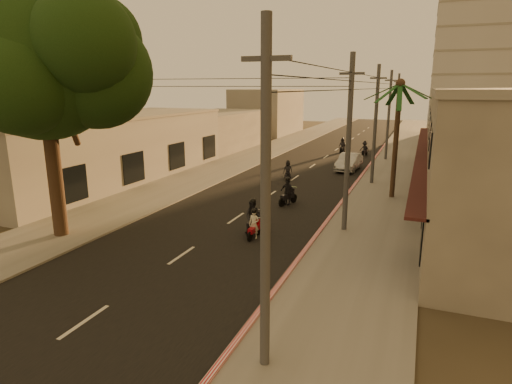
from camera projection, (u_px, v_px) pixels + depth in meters
ground at (156, 273)px, 17.40m from camera, size 160.00×160.00×0.00m
road at (295, 178)px, 35.48m from camera, size 10.00×140.00×0.02m
sidewalk_right at (389, 185)px, 32.81m from camera, size 5.00×140.00×0.12m
sidewalk_left at (214, 171)px, 38.12m from camera, size 5.00×140.00×0.12m
curb_stripe at (346, 197)px, 29.13m from camera, size 0.20×60.00×0.20m
shophouse_row at (493, 146)px, 27.85m from camera, size 8.80×34.20×7.30m
left_building at (107, 148)px, 34.39m from camera, size 8.20×24.20×5.20m
distant_tower at (482, 37)px, 59.00m from camera, size 12.10×12.10×28.00m
broadleaf_tree at (51, 62)px, 19.65m from camera, size 9.60×8.70×12.10m
palm_tree at (400, 90)px, 27.32m from camera, size 5.00×5.00×8.20m
utility_poles at (377, 98)px, 31.72m from camera, size 1.20×48.26×9.00m
filler_right at (463, 124)px, 52.40m from camera, size 8.00×14.00×6.00m
filler_left_near at (218, 130)px, 52.57m from camera, size 8.00×14.00×4.40m
filler_left_far at (268, 112)px, 68.53m from camera, size 8.00×14.00×7.00m
scooter_red at (254, 225)px, 21.26m from camera, size 0.62×1.60×1.56m
scooter_mid_a at (253, 218)px, 21.82m from camera, size 0.95×1.95×1.91m
scooter_mid_b at (287, 192)px, 27.27m from camera, size 1.28×1.81×1.84m
scooter_far_a at (288, 171)px, 34.86m from camera, size 1.06×1.57×1.61m
scooter_far_b at (365, 149)px, 46.64m from camera, size 1.27×1.71×1.70m
parked_car at (349, 162)px, 38.65m from camera, size 2.15×4.83×1.53m
scooter_far_c at (342, 146)px, 49.12m from camera, size 0.94×1.75×1.73m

